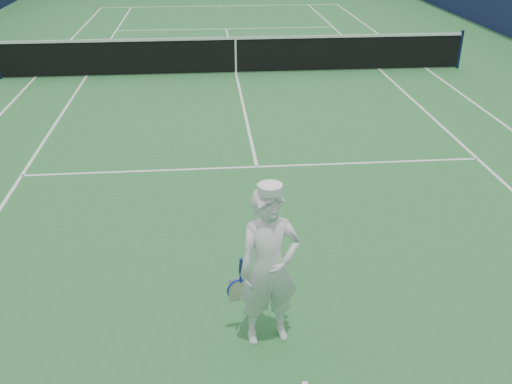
{
  "coord_description": "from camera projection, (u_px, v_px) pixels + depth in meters",
  "views": [
    {
      "loc": [
        -0.86,
        -15.7,
        4.22
      ],
      "look_at": [
        -0.28,
        -9.39,
        1.01
      ],
      "focal_mm": 40.0,
      "sensor_mm": 36.0,
      "label": 1
    }
  ],
  "objects": [
    {
      "name": "tennis_net",
      "position": [
        236.0,
        53.0,
        15.68
      ],
      "size": [
        12.88,
        0.09,
        1.07
      ],
      "color": "#141E4C",
      "rests_on": "ground"
    },
    {
      "name": "tennis_player",
      "position": [
        269.0,
        268.0,
        5.83
      ],
      "size": [
        0.82,
        0.53,
        1.85
      ],
      "rotation": [
        0.0,
        0.0,
        0.16
      ],
      "color": "white",
      "rests_on": "ground"
    },
    {
      "name": "ground",
      "position": [
        236.0,
        73.0,
        15.93
      ],
      "size": [
        80.0,
        80.0,
        0.0
      ],
      "primitive_type": "plane",
      "color": "#2A6E35",
      "rests_on": "ground"
    },
    {
      "name": "court_markings",
      "position": [
        236.0,
        73.0,
        15.93
      ],
      "size": [
        11.03,
        23.83,
        0.01
      ],
      "color": "white",
      "rests_on": "ground"
    }
  ]
}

